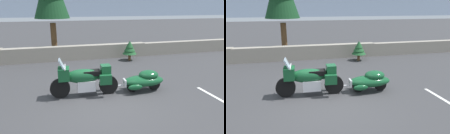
% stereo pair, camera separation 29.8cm
% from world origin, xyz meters
% --- Properties ---
extents(ground_plane, '(80.00, 80.00, 0.00)m').
position_xyz_m(ground_plane, '(0.00, 0.00, 0.00)').
color(ground_plane, '#38383A').
extents(stone_guard_wall, '(24.00, 0.53, 0.84)m').
position_xyz_m(stone_guard_wall, '(-0.68, 5.96, 0.41)').
color(stone_guard_wall, gray).
rests_on(stone_guard_wall, ground).
extents(touring_motorcycle, '(2.31, 0.82, 1.33)m').
position_xyz_m(touring_motorcycle, '(-0.44, 0.71, 0.62)').
color(touring_motorcycle, black).
rests_on(touring_motorcycle, ground).
extents(car_shaped_trailer, '(2.22, 0.81, 0.76)m').
position_xyz_m(car_shaped_trailer, '(1.70, 0.58, 0.41)').
color(car_shaped_trailer, black).
rests_on(car_shaped_trailer, ground).
extents(pine_sapling_near, '(0.79, 0.79, 1.12)m').
position_xyz_m(pine_sapling_near, '(2.76, 5.01, 0.70)').
color(pine_sapling_near, brown).
rests_on(pine_sapling_near, ground).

